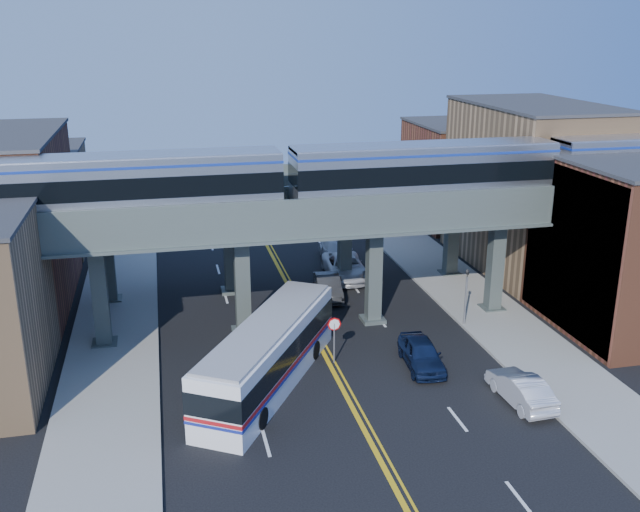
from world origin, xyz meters
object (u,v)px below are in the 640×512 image
object	(u,v)px
car_lane_c	(345,267)
car_parked_curb	(521,389)
transit_train	(424,171)
transit_bus	(268,355)
car_lane_b	(328,287)
car_lane_d	(337,251)
traffic_signal	(466,291)
car_lane_a	(421,354)
stop_sign	(334,333)

from	to	relation	value
car_lane_c	car_parked_curb	size ratio (longest dim) A/B	1.33
transit_train	transit_bus	xyz separation A→B (m)	(-10.47, -6.69, -7.66)
car_lane_b	car_lane_d	bearing A→B (deg)	77.49
traffic_signal	car_lane_d	distance (m)	14.76
traffic_signal	car_lane_a	world-z (taller)	traffic_signal
transit_bus	car_lane_c	size ratio (longest dim) A/B	2.06
transit_train	car_lane_c	size ratio (longest dim) A/B	8.24
stop_sign	car_lane_d	xyz separation A→B (m)	(4.43, 16.98, -0.96)
transit_train	car_lane_c	world-z (taller)	transit_train
stop_sign	transit_bus	distance (m)	4.20
traffic_signal	car_lane_a	distance (m)	6.56
transit_bus	car_lane_a	size ratio (longest dim) A/B	2.70
car_lane_a	car_parked_curb	bearing A→B (deg)	-49.28
traffic_signal	car_lane_d	xyz separation A→B (m)	(-4.47, 13.98, -1.50)
car_parked_curb	car_lane_a	bearing A→B (deg)	-56.92
car_lane_a	car_lane_d	bearing A→B (deg)	94.84
traffic_signal	car_lane_c	distance (m)	11.32
transit_train	car_lane_d	world-z (taller)	transit_train
car_lane_b	car_lane_c	xyz separation A→B (m)	(2.10, 3.52, 0.08)
stop_sign	transit_bus	world-z (taller)	transit_bus
transit_train	car_lane_b	size ratio (longest dim) A/B	10.77
stop_sign	car_lane_d	distance (m)	17.58
transit_bus	car_parked_curb	bearing A→B (deg)	-80.02
stop_sign	car_lane_a	world-z (taller)	stop_sign
car_lane_a	car_parked_curb	distance (m)	5.73
car_lane_b	car_lane_c	distance (m)	4.10
transit_bus	car_lane_d	distance (m)	20.44
car_parked_curb	transit_bus	bearing A→B (deg)	-23.93
car_lane_d	stop_sign	bearing A→B (deg)	-101.37
traffic_signal	transit_bus	xyz separation A→B (m)	(-12.74, -4.69, -0.64)
transit_train	transit_bus	size ratio (longest dim) A/B	3.99
stop_sign	transit_bus	xyz separation A→B (m)	(-3.84, -1.69, -0.10)
traffic_signal	stop_sign	bearing A→B (deg)	-161.37
transit_train	car_parked_curb	distance (m)	14.15
transit_train	transit_bus	bearing A→B (deg)	-147.42
stop_sign	car_parked_curb	bearing A→B (deg)	-38.45
stop_sign	traffic_signal	world-z (taller)	traffic_signal
car_lane_c	car_lane_d	distance (m)	3.87
traffic_signal	transit_train	bearing A→B (deg)	138.63
car_lane_a	car_lane_c	distance (m)	14.67
car_parked_curb	car_lane_b	bearing A→B (deg)	-72.53
transit_train	car_lane_a	world-z (taller)	transit_train
car_lane_a	transit_bus	bearing A→B (deg)	-174.12
transit_bus	car_parked_curb	world-z (taller)	transit_bus
transit_train	car_lane_d	bearing A→B (deg)	100.41
stop_sign	car_lane_c	world-z (taller)	stop_sign
car_lane_b	car_parked_curb	size ratio (longest dim) A/B	1.02
stop_sign	traffic_signal	xyz separation A→B (m)	(8.90, 3.00, 0.54)
transit_train	car_lane_d	size ratio (longest dim) A/B	8.82
transit_bus	car_lane_b	distance (m)	12.73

